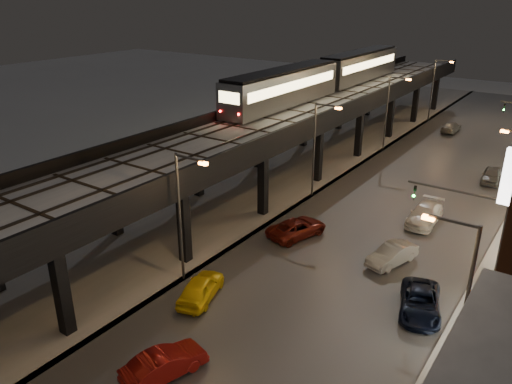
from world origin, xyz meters
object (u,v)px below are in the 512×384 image
Objects in this scene: car_onc_silver at (392,255)px; car_onc_red at (491,176)px; car_mid_dark at (451,127)px; car_onc_white at (425,215)px; car_taxi at (201,289)px; car_near_white at (165,365)px; subway_train at (326,75)px; car_mid_silver at (297,228)px; car_onc_dark at (420,303)px.

car_onc_silver is 21.78m from car_onc_red.
car_mid_dark is 31.68m from car_onc_white.
car_onc_white is at bearing 108.34° from car_onc_silver.
car_near_white is (3.01, -6.30, -0.03)m from car_taxi.
car_onc_white reaches higher than car_onc_silver.
subway_train is at bearing 136.04° from car_onc_white.
car_near_white is 1.03× the size of car_onc_silver.
car_onc_silver is (7.78, 0.14, 0.00)m from car_mid_silver.
subway_train is 22.69m from car_onc_red.
car_onc_red is at bearing 75.03° from car_onc_dark.
car_onc_silver is at bearing -53.22° from subway_train.
car_onc_silver is (18.67, -24.98, -7.82)m from subway_train.
subway_train is 26.19m from car_onc_white.
car_mid_dark is 0.88× the size of car_onc_white.
car_mid_dark is (12.33, 14.21, -7.86)m from subway_train.
car_taxi is 34.49m from car_onc_red.
subway_train reaches higher than car_mid_silver.
subway_train is 8.75× the size of car_taxi.
car_onc_red is (10.15, 21.79, 0.01)m from car_mid_silver.
car_taxi is 0.97× the size of car_mid_dark.
subway_train is at bearing -91.93° from car_taxi.
car_taxi is at bearing -109.98° from car_onc_silver.
car_mid_silver is 1.01× the size of car_onc_dark.
car_near_white reaches higher than car_onc_silver.
car_onc_silver is at bearing -101.00° from car_onc_red.
car_mid_silver is at bearing 87.53° from car_mid_dark.
car_taxi is 1.04× the size of car_onc_silver.
car_onc_dark reaches higher than car_mid_dark.
car_taxi is 13.54m from car_onc_dark.
car_mid_dark is 39.70m from car_onc_silver.
car_onc_white is at bearing -85.90° from car_near_white.
car_onc_silver is at bearing -162.31° from car_mid_silver.
subway_train reaches higher than car_mid_dark.
car_onc_white is (8.17, 19.23, 0.00)m from car_taxi.
car_mid_dark is 44.94m from car_onc_dark.
car_onc_white is (5.17, 25.54, 0.03)m from car_near_white.
car_mid_silver is 1.10× the size of car_mid_dark.
car_onc_white is at bearing -105.48° from car_onc_red.
subway_train is 7.42× the size of car_onc_white.
car_onc_silver is at bearing -90.18° from car_onc_white.
car_taxi is at bearing 103.57° from car_mid_silver.
subway_train reaches higher than car_taxi.
car_taxi is (10.30, -36.10, -7.77)m from subway_train.
car_near_white is 17.46m from car_mid_silver.
car_onc_dark is (9.86, -43.85, 0.03)m from car_mid_dark.
car_near_white is 56.63m from car_mid_dark.
car_near_white is (13.31, -42.41, -7.80)m from subway_train.
car_onc_white is at bearing 88.76° from car_onc_dark.
car_onc_red is at bearing 116.03° from car_mid_dark.
subway_train is at bearing 48.68° from car_mid_dark.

